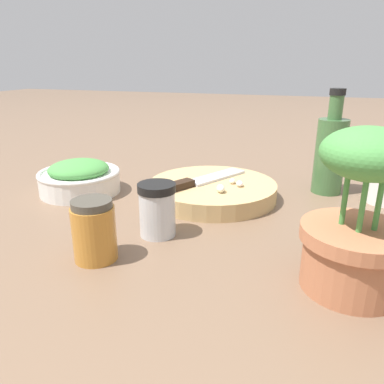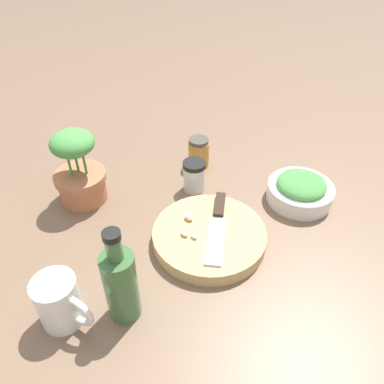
{
  "view_description": "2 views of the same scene",
  "coord_description": "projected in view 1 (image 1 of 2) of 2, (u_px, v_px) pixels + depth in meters",
  "views": [
    {
      "loc": [
        -0.19,
        0.54,
        0.25
      ],
      "look_at": [
        -0.01,
        -0.02,
        0.04
      ],
      "focal_mm": 35.0,
      "sensor_mm": 36.0,
      "label": 1
    },
    {
      "loc": [
        -0.25,
        -0.63,
        0.6
      ],
      "look_at": [
        -0.02,
        -0.02,
        0.07
      ],
      "focal_mm": 35.0,
      "sensor_mm": 36.0,
      "label": 2
    }
  ],
  "objects": [
    {
      "name": "spice_jar",
      "position": [
        157.0,
        209.0,
        0.55
      ],
      "size": [
        0.06,
        0.06,
        0.08
      ],
      "color": "silver",
      "rests_on": "ground_plane"
    },
    {
      "name": "garlic_cloves",
      "position": [
        229.0,
        186.0,
        0.67
      ],
      "size": [
        0.04,
        0.08,
        0.01
      ],
      "color": "#F4E3C7",
      "rests_on": "cutting_board"
    },
    {
      "name": "potted_herb",
      "position": [
        358.0,
        223.0,
        0.41
      ],
      "size": [
        0.12,
        0.12,
        0.19
      ],
      "color": "#B26B47",
      "rests_on": "ground_plane"
    },
    {
      "name": "chef_knife",
      "position": [
        197.0,
        181.0,
        0.7
      ],
      "size": [
        0.12,
        0.2,
        0.01
      ],
      "rotation": [
        0.0,
        0.0,
        2.65
      ],
      "color": "black",
      "rests_on": "cutting_board"
    },
    {
      "name": "ground_plane",
      "position": [
        185.0,
        219.0,
        0.62
      ],
      "size": [
        5.0,
        5.0,
        0.0
      ],
      "primitive_type": "plane",
      "color": "brown"
    },
    {
      "name": "honey_jar",
      "position": [
        94.0,
        230.0,
        0.48
      ],
      "size": [
        0.06,
        0.06,
        0.08
      ],
      "color": "#BC7A2D",
      "rests_on": "ground_plane"
    },
    {
      "name": "oil_bottle",
      "position": [
        330.0,
        153.0,
        0.73
      ],
      "size": [
        0.06,
        0.06,
        0.2
      ],
      "color": "#3D6638",
      "rests_on": "ground_plane"
    },
    {
      "name": "herb_bowl",
      "position": [
        80.0,
        177.0,
        0.74
      ],
      "size": [
        0.16,
        0.16,
        0.07
      ],
      "color": "silver",
      "rests_on": "ground_plane"
    },
    {
      "name": "cutting_board",
      "position": [
        212.0,
        190.0,
        0.71
      ],
      "size": [
        0.24,
        0.24,
        0.03
      ],
      "color": "tan",
      "rests_on": "ground_plane"
    }
  ]
}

